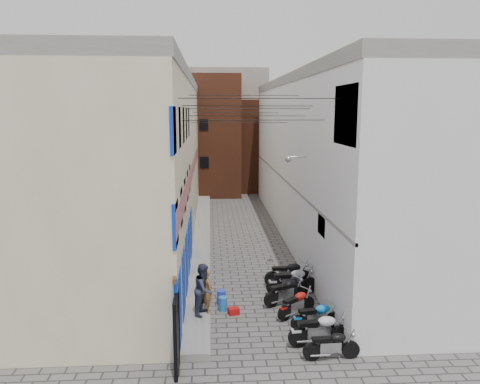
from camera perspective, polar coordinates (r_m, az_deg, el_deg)
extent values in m
plane|color=#5D5A58|center=(14.43, 3.16, -19.75)|extent=(90.00, 90.00, 0.00)
cube|color=gray|center=(26.39, -4.67, -5.49)|extent=(0.90, 26.00, 0.25)
cube|color=beige|center=(25.83, -11.37, 3.33)|extent=(5.00, 26.00, 8.50)
cube|color=#B86769|center=(25.65, -5.89, 2.87)|extent=(0.10, 26.00, 0.80)
cube|color=#0C32BB|center=(18.32, -6.64, -8.72)|extent=(0.12, 10.20, 2.40)
cube|color=#0C32BB|center=(17.46, -6.97, 3.82)|extent=(0.10, 10.20, 4.00)
cube|color=gray|center=(25.72, -11.72, 13.34)|extent=(5.10, 26.00, 0.50)
cube|color=black|center=(13.51, -7.73, -16.74)|extent=(0.10, 1.20, 2.20)
cube|color=white|center=(26.43, 10.70, 3.50)|extent=(5.00, 26.00, 8.50)
cube|color=#0C32BB|center=(14.53, 12.87, 9.13)|extent=(0.10, 2.40, 1.80)
cube|color=white|center=(17.45, 10.07, -3.95)|extent=(0.08, 1.00, 0.70)
cylinder|color=#B2B2B7|center=(19.88, 7.07, 4.27)|extent=(0.80, 0.06, 0.06)
sphere|color=#B2B2B7|center=(19.82, 5.93, 3.98)|extent=(0.28, 0.28, 0.28)
cube|color=gray|center=(26.32, 11.02, 13.28)|extent=(5.10, 26.00, 0.50)
cube|color=gray|center=(26.04, 5.38, 1.65)|extent=(0.10, 26.00, 0.12)
cube|color=brown|center=(40.50, -4.37, 6.91)|extent=(6.00, 6.00, 10.00)
cube|color=brown|center=(42.80, 2.42, 5.75)|extent=(5.00, 6.00, 8.00)
cube|color=gray|center=(46.49, -1.81, 7.94)|extent=(8.00, 5.00, 11.00)
cube|color=black|center=(38.14, -1.33, 1.00)|extent=(2.00, 0.30, 2.40)
cylinder|color=black|center=(14.52, 2.49, 11.34)|extent=(5.20, 0.02, 0.02)
cylinder|color=black|center=(16.51, 1.72, 8.75)|extent=(5.20, 0.02, 0.02)
cylinder|color=black|center=(19.00, 1.00, 10.12)|extent=(5.20, 0.02, 0.02)
cylinder|color=black|center=(21.50, 0.45, 11.71)|extent=(5.20, 0.02, 0.02)
cylinder|color=black|center=(24.49, -0.07, 8.45)|extent=(5.20, 0.02, 0.02)
cylinder|color=black|center=(27.48, -0.47, 9.66)|extent=(5.20, 0.02, 0.02)
cylinder|color=black|center=(17.51, 1.42, 10.46)|extent=(5.65, 2.07, 0.02)
cylinder|color=black|center=(20.50, 0.65, 9.27)|extent=(5.80, 1.58, 0.02)
imported|color=#935F35|center=(16.50, -4.03, -11.91)|extent=(0.58, 0.66, 1.52)
imported|color=#31384A|center=(16.32, -4.41, -11.69)|extent=(0.94, 1.05, 1.77)
cylinder|color=blue|center=(17.35, -2.10, -13.46)|extent=(0.43, 0.43, 0.51)
cylinder|color=blue|center=(17.86, -2.28, -12.71)|extent=(0.42, 0.42, 0.53)
cube|color=#B70D0F|center=(17.10, -0.77, -14.31)|extent=(0.44, 0.37, 0.24)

